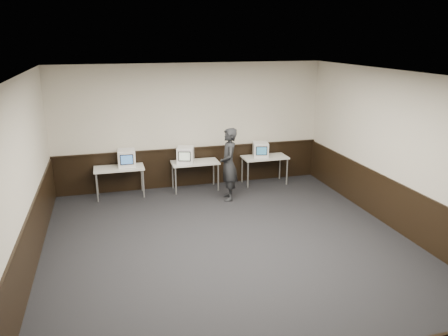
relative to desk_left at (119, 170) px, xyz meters
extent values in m
plane|color=black|center=(1.90, -3.60, -0.68)|extent=(8.00, 8.00, 0.00)
plane|color=white|center=(1.90, -3.60, 2.52)|extent=(8.00, 8.00, 0.00)
plane|color=beige|center=(1.90, 0.40, 0.92)|extent=(7.00, 0.00, 7.00)
plane|color=beige|center=(1.90, -7.60, 0.92)|extent=(7.00, 0.00, 7.00)
plane|color=beige|center=(-1.60, -3.60, 0.92)|extent=(0.00, 8.00, 8.00)
plane|color=beige|center=(5.40, -3.60, 0.92)|extent=(0.00, 8.00, 8.00)
cube|color=black|center=(1.90, 0.38, -0.18)|extent=(6.98, 0.04, 1.00)
cube|color=black|center=(-1.58, -3.60, -0.18)|extent=(0.04, 7.98, 1.00)
cube|color=black|center=(5.38, -3.60, -0.18)|extent=(0.04, 7.98, 1.00)
cube|color=black|center=(1.90, 0.36, 0.34)|extent=(6.98, 0.06, 0.04)
cube|color=silver|center=(0.00, 0.00, 0.05)|extent=(1.20, 0.60, 0.04)
cylinder|color=#999999|center=(-0.55, -0.25, -0.32)|extent=(0.04, 0.04, 0.71)
cylinder|color=#999999|center=(0.55, -0.25, -0.32)|extent=(0.04, 0.04, 0.71)
cylinder|color=#999999|center=(-0.55, 0.25, -0.32)|extent=(0.04, 0.04, 0.71)
cylinder|color=#999999|center=(0.55, 0.25, -0.32)|extent=(0.04, 0.04, 0.71)
cube|color=silver|center=(1.90, 0.00, 0.05)|extent=(1.20, 0.60, 0.04)
cylinder|color=#999999|center=(1.35, -0.25, -0.32)|extent=(0.04, 0.04, 0.71)
cylinder|color=#999999|center=(2.45, -0.25, -0.32)|extent=(0.04, 0.04, 0.71)
cylinder|color=#999999|center=(1.35, 0.25, -0.32)|extent=(0.04, 0.04, 0.71)
cylinder|color=#999999|center=(2.45, 0.25, -0.32)|extent=(0.04, 0.04, 0.71)
cube|color=silver|center=(3.80, 0.00, 0.05)|extent=(1.20, 0.60, 0.04)
cylinder|color=#999999|center=(3.25, -0.25, -0.32)|extent=(0.04, 0.04, 0.71)
cylinder|color=#999999|center=(4.35, -0.25, -0.32)|extent=(0.04, 0.04, 0.71)
cylinder|color=#999999|center=(3.25, 0.25, -0.32)|extent=(0.04, 0.04, 0.71)
cylinder|color=#999999|center=(4.35, 0.25, -0.32)|extent=(0.04, 0.04, 0.71)
cube|color=white|center=(0.20, 0.05, 0.28)|extent=(0.44, 0.46, 0.42)
cube|color=black|center=(0.19, -0.18, 0.30)|extent=(0.32, 0.03, 0.25)
cube|color=#3665A1|center=(0.19, -0.19, 0.30)|extent=(0.27, 0.02, 0.21)
cube|color=white|center=(1.65, -0.02, 0.28)|extent=(0.52, 0.53, 0.41)
cube|color=black|center=(1.59, -0.23, 0.30)|extent=(0.30, 0.10, 0.25)
cube|color=#B2C3AB|center=(1.59, -0.24, 0.30)|extent=(0.26, 0.08, 0.20)
cube|color=white|center=(3.68, 0.02, 0.27)|extent=(0.48, 0.49, 0.39)
cube|color=black|center=(3.64, -0.19, 0.29)|extent=(0.29, 0.08, 0.24)
cube|color=teal|center=(3.63, -0.20, 0.29)|extent=(0.25, 0.06, 0.20)
imported|color=black|center=(2.54, -0.90, 0.20)|extent=(0.51, 0.70, 1.77)
camera|label=1|loc=(-0.21, -10.54, 3.16)|focal=35.00mm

